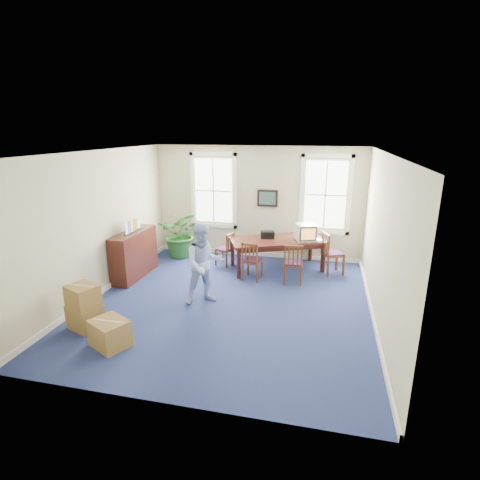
% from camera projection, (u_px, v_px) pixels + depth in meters
% --- Properties ---
extents(floor, '(6.50, 6.50, 0.00)m').
position_uv_depth(floor, '(229.00, 302.00, 8.17)').
color(floor, navy).
rests_on(floor, ground).
extents(ceiling, '(6.50, 6.50, 0.00)m').
position_uv_depth(ceiling, '(228.00, 152.00, 7.26)').
color(ceiling, white).
rests_on(ceiling, ground).
extents(wall_back, '(6.50, 0.00, 6.50)m').
position_uv_depth(wall_back, '(257.00, 203.00, 10.76)').
color(wall_back, '#BCB391').
rests_on(wall_back, ground).
extents(wall_front, '(6.50, 0.00, 6.50)m').
position_uv_depth(wall_front, '(163.00, 298.00, 4.68)').
color(wall_front, '#BCB391').
rests_on(wall_front, ground).
extents(wall_left, '(0.00, 6.50, 6.50)m').
position_uv_depth(wall_left, '(99.00, 224.00, 8.37)').
color(wall_left, '#BCB391').
rests_on(wall_left, ground).
extents(wall_right, '(0.00, 6.50, 6.50)m').
position_uv_depth(wall_right, '(382.00, 241.00, 7.07)').
color(wall_right, '#BCB391').
rests_on(wall_right, ground).
extents(baseboard_back, '(6.00, 0.04, 0.12)m').
position_uv_depth(baseboard_back, '(256.00, 254.00, 11.17)').
color(baseboard_back, white).
rests_on(baseboard_back, ground).
extents(baseboard_left, '(0.04, 6.50, 0.12)m').
position_uv_depth(baseboard_left, '(107.00, 287.00, 8.80)').
color(baseboard_left, white).
rests_on(baseboard_left, ground).
extents(baseboard_right, '(0.04, 6.50, 0.12)m').
position_uv_depth(baseboard_right, '(372.00, 314.00, 7.52)').
color(baseboard_right, white).
rests_on(baseboard_right, ground).
extents(window_left, '(1.40, 0.12, 2.20)m').
position_uv_depth(window_left, '(214.00, 191.00, 10.93)').
color(window_left, white).
rests_on(window_left, ground).
extents(window_right, '(1.40, 0.12, 2.20)m').
position_uv_depth(window_right, '(325.00, 195.00, 10.24)').
color(window_right, white).
rests_on(window_right, ground).
extents(wall_picture, '(0.58, 0.06, 0.48)m').
position_uv_depth(wall_picture, '(267.00, 198.00, 10.60)').
color(wall_picture, black).
rests_on(wall_picture, ground).
extents(conference_table, '(2.70, 2.02, 0.84)m').
position_uv_depth(conference_table, '(277.00, 254.00, 10.01)').
color(conference_table, '#421912').
rests_on(conference_table, ground).
extents(crt_tv, '(0.62, 0.65, 0.43)m').
position_uv_depth(crt_tv, '(306.00, 232.00, 9.73)').
color(crt_tv, '#B7B7BC').
rests_on(crt_tv, conference_table).
extents(game_console, '(0.22, 0.25, 0.05)m').
position_uv_depth(game_console, '(318.00, 241.00, 9.66)').
color(game_console, white).
rests_on(game_console, conference_table).
extents(equipment_bag, '(0.41, 0.31, 0.18)m').
position_uv_depth(equipment_bag, '(267.00, 234.00, 9.98)').
color(equipment_bag, black).
rests_on(equipment_bag, conference_table).
extents(chair_near_left, '(0.51, 0.51, 0.98)m').
position_uv_depth(chair_near_left, '(253.00, 260.00, 9.32)').
color(chair_near_left, brown).
rests_on(chair_near_left, ground).
extents(chair_near_right, '(0.49, 0.49, 1.01)m').
position_uv_depth(chair_near_right, '(293.00, 263.00, 9.10)').
color(chair_near_right, brown).
rests_on(chair_near_right, ground).
extents(chair_end_left, '(0.52, 0.52, 0.92)m').
position_uv_depth(chair_end_left, '(225.00, 249.00, 10.32)').
color(chair_end_left, brown).
rests_on(chair_end_left, ground).
extents(chair_end_right, '(0.64, 0.64, 1.09)m').
position_uv_depth(chair_end_right, '(333.00, 253.00, 9.66)').
color(chair_end_right, brown).
rests_on(chair_end_right, ground).
extents(man, '(1.08, 1.02, 1.76)m').
position_uv_depth(man, '(204.00, 264.00, 7.94)').
color(man, '#A1BAF3').
rests_on(man, ground).
extents(credenza, '(0.50, 1.62, 1.26)m').
position_uv_depth(credenza, '(134.00, 253.00, 9.45)').
color(credenza, '#421912').
rests_on(credenza, ground).
extents(brochure_rack, '(0.33, 0.76, 0.33)m').
position_uv_depth(brochure_rack, '(132.00, 222.00, 9.22)').
color(brochure_rack, '#99999E').
rests_on(brochure_rack, credenza).
extents(potted_plant, '(1.33, 1.19, 1.39)m').
position_uv_depth(potted_plant, '(181.00, 234.00, 10.92)').
color(potted_plant, '#225B20').
rests_on(potted_plant, ground).
extents(cardboard_boxes, '(2.09, 2.09, 0.91)m').
position_uv_depth(cardboard_boxes, '(98.00, 304.00, 7.06)').
color(cardboard_boxes, olive).
rests_on(cardboard_boxes, ground).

